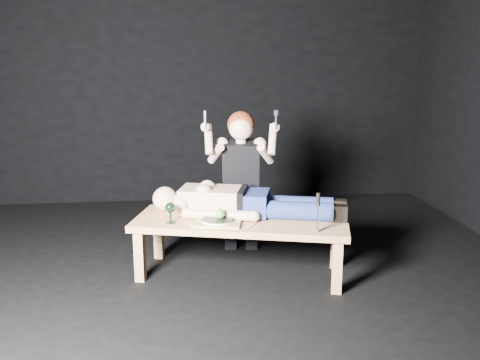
{
  "coord_description": "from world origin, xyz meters",
  "views": [
    {
      "loc": [
        -0.35,
        -3.79,
        1.68
      ],
      "look_at": [
        0.1,
        0.22,
        0.75
      ],
      "focal_mm": 40.27,
      "sensor_mm": 36.0,
      "label": 1
    }
  ],
  "objects_px": {
    "kneeling_woman": "(241,180)",
    "carving_knife": "(318,213)",
    "serving_tray": "(218,223)",
    "table": "(241,247)",
    "goblet": "(170,213)",
    "lying_man": "(249,199)"
  },
  "relations": [
    {
      "from": "kneeling_woman",
      "to": "carving_knife",
      "type": "height_order",
      "value": "kneeling_woman"
    },
    {
      "from": "lying_man",
      "to": "serving_tray",
      "type": "height_order",
      "value": "lying_man"
    },
    {
      "from": "kneeling_woman",
      "to": "serving_tray",
      "type": "relative_size",
      "value": 3.69
    },
    {
      "from": "table",
      "to": "carving_knife",
      "type": "relative_size",
      "value": 5.71
    },
    {
      "from": "serving_tray",
      "to": "table",
      "type": "bearing_deg",
      "value": 28.23
    },
    {
      "from": "lying_man",
      "to": "carving_knife",
      "type": "height_order",
      "value": "carving_knife"
    },
    {
      "from": "lying_man",
      "to": "kneeling_woman",
      "type": "relative_size",
      "value": 1.24
    },
    {
      "from": "kneeling_woman",
      "to": "carving_knife",
      "type": "bearing_deg",
      "value": -56.58
    },
    {
      "from": "table",
      "to": "goblet",
      "type": "xyz_separation_m",
      "value": [
        -0.54,
        -0.04,
        0.31
      ]
    },
    {
      "from": "kneeling_woman",
      "to": "serving_tray",
      "type": "distance_m",
      "value": 0.72
    },
    {
      "from": "table",
      "to": "lying_man",
      "type": "distance_m",
      "value": 0.38
    },
    {
      "from": "serving_tray",
      "to": "goblet",
      "type": "height_order",
      "value": "goblet"
    },
    {
      "from": "serving_tray",
      "to": "carving_knife",
      "type": "relative_size",
      "value": 1.2
    },
    {
      "from": "table",
      "to": "kneeling_woman",
      "type": "distance_m",
      "value": 0.69
    },
    {
      "from": "goblet",
      "to": "kneeling_woman",
      "type": "bearing_deg",
      "value": 44.45
    },
    {
      "from": "lying_man",
      "to": "goblet",
      "type": "bearing_deg",
      "value": -151.2
    },
    {
      "from": "lying_man",
      "to": "serving_tray",
      "type": "bearing_deg",
      "value": -126.29
    },
    {
      "from": "kneeling_woman",
      "to": "carving_knife",
      "type": "xyz_separation_m",
      "value": [
        0.44,
        -0.92,
        -0.04
      ]
    },
    {
      "from": "lying_man",
      "to": "carving_knife",
      "type": "bearing_deg",
      "value": -33.4
    },
    {
      "from": "kneeling_woman",
      "to": "goblet",
      "type": "relative_size",
      "value": 7.89
    },
    {
      "from": "lying_man",
      "to": "serving_tray",
      "type": "distance_m",
      "value": 0.36
    },
    {
      "from": "table",
      "to": "goblet",
      "type": "relative_size",
      "value": 10.15
    }
  ]
}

